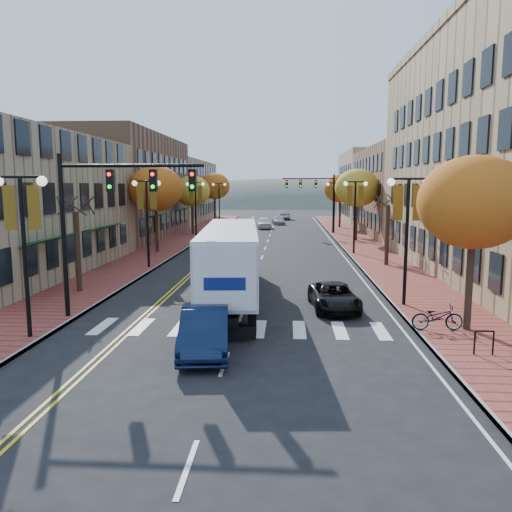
% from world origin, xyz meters
% --- Properties ---
extents(ground, '(200.00, 200.00, 0.00)m').
position_xyz_m(ground, '(0.00, 0.00, 0.00)').
color(ground, black).
rests_on(ground, ground).
extents(sidewalk_left, '(4.00, 85.00, 0.15)m').
position_xyz_m(sidewalk_left, '(-9.00, 32.50, 0.07)').
color(sidewalk_left, brown).
rests_on(sidewalk_left, ground).
extents(sidewalk_right, '(4.00, 85.00, 0.15)m').
position_xyz_m(sidewalk_right, '(9.00, 32.50, 0.07)').
color(sidewalk_right, brown).
rests_on(sidewalk_right, ground).
extents(building_left_mid, '(12.00, 24.00, 11.00)m').
position_xyz_m(building_left_mid, '(-17.00, 36.00, 5.50)').
color(building_left_mid, brown).
rests_on(building_left_mid, ground).
extents(building_left_far, '(12.00, 26.00, 9.50)m').
position_xyz_m(building_left_far, '(-17.00, 61.00, 4.75)').
color(building_left_far, '#9E8966').
rests_on(building_left_far, ground).
extents(building_right_mid, '(15.00, 24.00, 10.00)m').
position_xyz_m(building_right_mid, '(18.50, 42.00, 5.00)').
color(building_right_mid, brown).
rests_on(building_right_mid, ground).
extents(building_right_far, '(15.00, 20.00, 11.00)m').
position_xyz_m(building_right_far, '(18.50, 64.00, 5.50)').
color(building_right_far, '#9E8966').
rests_on(building_right_far, ground).
extents(tree_left_a, '(0.28, 0.28, 4.20)m').
position_xyz_m(tree_left_a, '(-9.00, 8.00, 2.25)').
color(tree_left_a, '#382619').
rests_on(tree_left_a, sidewalk_left).
extents(tree_left_b, '(4.48, 4.48, 7.21)m').
position_xyz_m(tree_left_b, '(-9.00, 24.00, 5.45)').
color(tree_left_b, '#382619').
rests_on(tree_left_b, sidewalk_left).
extents(tree_left_c, '(4.16, 4.16, 6.69)m').
position_xyz_m(tree_left_c, '(-9.00, 40.00, 5.05)').
color(tree_left_c, '#382619').
rests_on(tree_left_c, sidewalk_left).
extents(tree_left_d, '(4.61, 4.61, 7.42)m').
position_xyz_m(tree_left_d, '(-9.00, 58.00, 5.60)').
color(tree_left_d, '#382619').
rests_on(tree_left_d, sidewalk_left).
extents(tree_right_a, '(4.16, 4.16, 6.69)m').
position_xyz_m(tree_right_a, '(9.00, 2.00, 5.05)').
color(tree_right_a, '#382619').
rests_on(tree_right_a, sidewalk_right).
extents(tree_right_b, '(0.28, 0.28, 4.20)m').
position_xyz_m(tree_right_b, '(9.00, 18.00, 2.25)').
color(tree_right_b, '#382619').
rests_on(tree_right_b, sidewalk_right).
extents(tree_right_c, '(4.48, 4.48, 7.21)m').
position_xyz_m(tree_right_c, '(9.00, 34.00, 5.45)').
color(tree_right_c, '#382619').
rests_on(tree_right_c, sidewalk_right).
extents(tree_right_d, '(4.35, 4.35, 7.00)m').
position_xyz_m(tree_right_d, '(9.00, 50.00, 5.29)').
color(tree_right_d, '#382619').
rests_on(tree_right_d, sidewalk_right).
extents(lamp_left_a, '(1.96, 0.36, 6.05)m').
position_xyz_m(lamp_left_a, '(-7.50, 0.00, 4.29)').
color(lamp_left_a, black).
rests_on(lamp_left_a, ground).
extents(lamp_left_b, '(1.96, 0.36, 6.05)m').
position_xyz_m(lamp_left_b, '(-7.50, 16.00, 4.29)').
color(lamp_left_b, black).
rests_on(lamp_left_b, ground).
extents(lamp_left_c, '(1.96, 0.36, 6.05)m').
position_xyz_m(lamp_left_c, '(-7.50, 34.00, 4.29)').
color(lamp_left_c, black).
rests_on(lamp_left_c, ground).
extents(lamp_left_d, '(1.96, 0.36, 6.05)m').
position_xyz_m(lamp_left_d, '(-7.50, 52.00, 4.29)').
color(lamp_left_d, black).
rests_on(lamp_left_d, ground).
extents(lamp_right_a, '(1.96, 0.36, 6.05)m').
position_xyz_m(lamp_right_a, '(7.50, 6.00, 4.29)').
color(lamp_right_a, black).
rests_on(lamp_right_a, ground).
extents(lamp_right_b, '(1.96, 0.36, 6.05)m').
position_xyz_m(lamp_right_b, '(7.50, 24.00, 4.29)').
color(lamp_right_b, black).
rests_on(lamp_right_b, ground).
extents(lamp_right_c, '(1.96, 0.36, 6.05)m').
position_xyz_m(lamp_right_c, '(7.50, 42.00, 4.29)').
color(lamp_right_c, black).
rests_on(lamp_right_c, ground).
extents(traffic_mast_near, '(6.10, 0.35, 7.00)m').
position_xyz_m(traffic_mast_near, '(-5.48, 3.00, 4.92)').
color(traffic_mast_near, black).
rests_on(traffic_mast_near, ground).
extents(traffic_mast_far, '(6.10, 0.34, 7.00)m').
position_xyz_m(traffic_mast_far, '(5.48, 42.00, 4.92)').
color(traffic_mast_far, black).
rests_on(traffic_mast_far, ground).
extents(semi_truck, '(3.56, 15.09, 3.74)m').
position_xyz_m(semi_truck, '(-0.79, 7.22, 2.18)').
color(semi_truck, black).
rests_on(semi_truck, ground).
extents(navy_sedan, '(2.14, 4.77, 1.52)m').
position_xyz_m(navy_sedan, '(-0.82, -0.85, 0.76)').
color(navy_sedan, black).
rests_on(navy_sedan, ground).
extents(black_suv, '(2.35, 4.49, 1.21)m').
position_xyz_m(black_suv, '(4.17, 5.43, 0.60)').
color(black_suv, black).
rests_on(black_suv, ground).
extents(car_far_white, '(2.21, 4.65, 1.54)m').
position_xyz_m(car_far_white, '(-1.09, 49.20, 0.77)').
color(car_far_white, white).
rests_on(car_far_white, ground).
extents(car_far_silver, '(2.16, 4.23, 1.18)m').
position_xyz_m(car_far_silver, '(0.70, 56.52, 0.59)').
color(car_far_silver, '#A5A6AD').
rests_on(car_far_silver, ground).
extents(car_far_oncoming, '(2.11, 4.95, 1.59)m').
position_xyz_m(car_far_oncoming, '(1.42, 67.79, 0.79)').
color(car_far_oncoming, '#B0AFB7').
rests_on(car_far_oncoming, ground).
extents(bicycle, '(1.99, 0.77, 1.03)m').
position_xyz_m(bicycle, '(7.80, 1.80, 0.66)').
color(bicycle, gray).
rests_on(bicycle, sidewalk_right).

